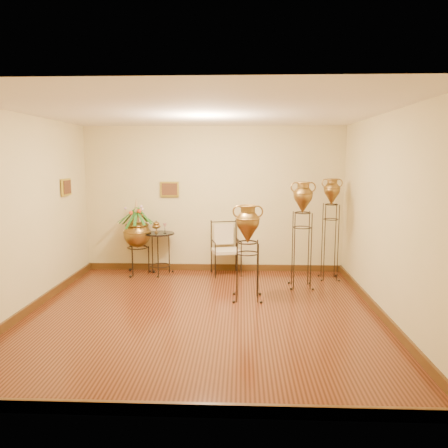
{
  "coord_description": "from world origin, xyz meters",
  "views": [
    {
      "loc": [
        0.54,
        -5.91,
        2.17
      ],
      "look_at": [
        0.25,
        1.3,
        1.1
      ],
      "focal_mm": 35.0,
      "sensor_mm": 36.0,
      "label": 1
    }
  ],
  "objects_px": {
    "amphora_tall": "(331,228)",
    "planter_urn": "(137,231)",
    "armchair": "(226,249)",
    "side_table": "(160,253)",
    "amphora_mid": "(302,234)"
  },
  "relations": [
    {
      "from": "amphora_tall",
      "to": "armchair",
      "type": "bearing_deg",
      "value": 173.56
    },
    {
      "from": "armchair",
      "to": "side_table",
      "type": "xyz_separation_m",
      "value": [
        -1.26,
        0.0,
        -0.09
      ]
    },
    {
      "from": "amphora_tall",
      "to": "amphora_mid",
      "type": "xyz_separation_m",
      "value": [
        -0.58,
        -0.54,
        -0.02
      ]
    },
    {
      "from": "amphora_tall",
      "to": "side_table",
      "type": "bearing_deg",
      "value": 176.1
    },
    {
      "from": "amphora_tall",
      "to": "planter_urn",
      "type": "relative_size",
      "value": 1.24
    },
    {
      "from": "amphora_mid",
      "to": "side_table",
      "type": "height_order",
      "value": "amphora_mid"
    },
    {
      "from": "amphora_mid",
      "to": "side_table",
      "type": "distance_m",
      "value": 2.73
    },
    {
      "from": "side_table",
      "to": "armchair",
      "type": "bearing_deg",
      "value": -0.04
    },
    {
      "from": "armchair",
      "to": "side_table",
      "type": "relative_size",
      "value": 0.99
    },
    {
      "from": "amphora_tall",
      "to": "side_table",
      "type": "relative_size",
      "value": 1.84
    },
    {
      "from": "planter_urn",
      "to": "armchair",
      "type": "bearing_deg",
      "value": 0.0
    },
    {
      "from": "planter_urn",
      "to": "amphora_mid",
      "type": "bearing_deg",
      "value": -14.14
    },
    {
      "from": "amphora_mid",
      "to": "armchair",
      "type": "height_order",
      "value": "amphora_mid"
    },
    {
      "from": "planter_urn",
      "to": "armchair",
      "type": "relative_size",
      "value": 1.49
    },
    {
      "from": "planter_urn",
      "to": "armchair",
      "type": "xyz_separation_m",
      "value": [
        1.68,
        0.0,
        -0.33
      ]
    }
  ]
}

